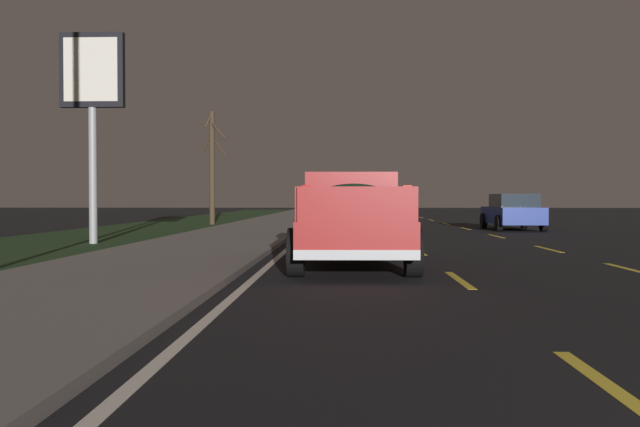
{
  "coord_description": "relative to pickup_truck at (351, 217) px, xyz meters",
  "views": [
    {
      "loc": [
        -1.94,
        3.63,
        1.34
      ],
      "look_at": [
        14.42,
        4.22,
        0.98
      ],
      "focal_mm": 38.63,
      "sensor_mm": 36.0,
      "label": 1
    }
  ],
  "objects": [
    {
      "name": "sedan_blue",
      "position": [
        15.97,
        -7.01,
        -0.2
      ],
      "size": [
        4.41,
        2.03,
        1.54
      ],
      "color": "navy",
      "rests_on": "ground"
    },
    {
      "name": "bare_tree_far",
      "position": [
        21.72,
        6.98,
        2.1
      ],
      "size": [
        1.59,
        1.53,
        5.82
      ],
      "color": "#423323",
      "rests_on": "ground"
    },
    {
      "name": "ground",
      "position": [
        15.37,
        -3.5,
        -0.98
      ],
      "size": [
        144.0,
        144.0,
        0.0
      ],
      "primitive_type": "plane",
      "color": "black"
    },
    {
      "name": "pickup_truck",
      "position": [
        0.0,
        0.0,
        0.0
      ],
      "size": [
        5.46,
        2.35,
        1.87
      ],
      "color": "maroon",
      "rests_on": "ground"
    },
    {
      "name": "sedan_silver",
      "position": [
        10.09,
        -0.15,
        -0.2
      ],
      "size": [
        4.41,
        2.04,
        1.54
      ],
      "color": "#B2B5BA",
      "rests_on": "ground"
    },
    {
      "name": "sidewalk_shoulder",
      "position": [
        15.37,
        3.95,
        -0.92
      ],
      "size": [
        108.0,
        4.0,
        0.12
      ],
      "primitive_type": "cube",
      "color": "slate",
      "rests_on": "ground"
    },
    {
      "name": "sedan_white",
      "position": [
        23.27,
        -0.1,
        -0.2
      ],
      "size": [
        4.4,
        2.02,
        1.54
      ],
      "color": "silver",
      "rests_on": "ground"
    },
    {
      "name": "gas_price_sign",
      "position": [
        6.55,
        7.6,
        3.66
      ],
      "size": [
        0.27,
        1.9,
        6.23
      ],
      "color": "#99999E",
      "rests_on": "ground"
    },
    {
      "name": "grass_verge",
      "position": [
        15.37,
        8.95,
        -0.98
      ],
      "size": [
        108.0,
        6.0,
        0.01
      ],
      "primitive_type": "cube",
      "color": "#1E3819",
      "rests_on": "ground"
    },
    {
      "name": "lane_markings",
      "position": [
        18.28,
        -0.41,
        -0.98
      ],
      "size": [
        108.0,
        7.04,
        0.01
      ],
      "color": "yellow",
      "rests_on": "ground"
    }
  ]
}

